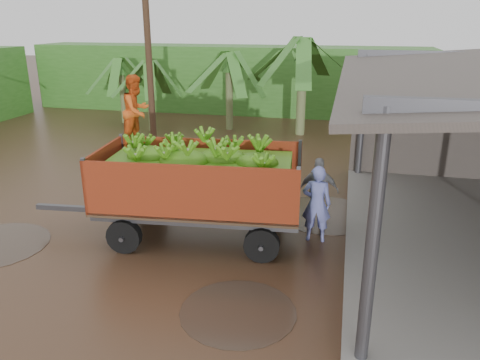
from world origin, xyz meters
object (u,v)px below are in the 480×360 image
Objects in this scene: man_blue at (317,204)px; man_grey at (318,191)px; banana_trailer at (198,181)px; utility_pole at (148,45)px.

man_grey is at bearing -91.59° from man_blue.
man_blue is (2.74, 0.47, -0.50)m from banana_trailer.
man_grey is (-0.03, 1.07, -0.07)m from man_blue.
man_blue is 9.72m from utility_pole.
banana_trailer is 0.82× the size of utility_pole.
utility_pole is (-4.01, 6.71, 2.66)m from banana_trailer.
banana_trailer is 3.17m from man_grey.
utility_pole is at bearing 115.63° from banana_trailer.
banana_trailer reaches higher than man_grey.
banana_trailer is at bearing 24.65° from man_grey.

